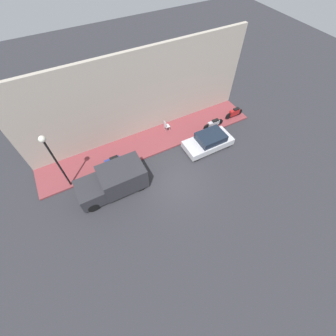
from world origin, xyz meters
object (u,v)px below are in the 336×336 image
object	(u,v)px
parked_car	(209,141)
cafe_chair	(166,126)
streetlamp	(51,153)
motorcycle_blue	(113,161)
motorcycle_red	(234,113)
delivery_van	(113,181)
scooter_silver	(214,123)

from	to	relation	value
parked_car	cafe_chair	distance (m)	3.78
streetlamp	cafe_chair	world-z (taller)	streetlamp
motorcycle_blue	motorcycle_red	xyz separation A→B (m)	(0.17, -11.33, 0.03)
delivery_van	streetlamp	distance (m)	4.07
motorcycle_blue	delivery_van	bearing A→B (deg)	162.77
scooter_silver	streetlamp	size ratio (longest dim) A/B	0.41
streetlamp	motorcycle_red	bearing A→B (deg)	-88.41
cafe_chair	parked_car	bearing A→B (deg)	-145.07
parked_car	motorcycle_blue	distance (m)	7.54
delivery_van	scooter_silver	bearing A→B (deg)	-78.76
delivery_van	cafe_chair	world-z (taller)	delivery_van
scooter_silver	parked_car	bearing A→B (deg)	134.97
scooter_silver	streetlamp	world-z (taller)	streetlamp
motorcycle_red	cafe_chair	xyz separation A→B (m)	(1.26, 6.14, 0.09)
parked_car	motorcycle_blue	world-z (taller)	parked_car
motorcycle_blue	streetlamp	size ratio (longest dim) A/B	0.45
motorcycle_blue	streetlamp	bearing A→B (deg)	94.04
scooter_silver	streetlamp	distance (m)	12.57
scooter_silver	cafe_chair	distance (m)	4.04
motorcycle_red	streetlamp	bearing A→B (deg)	91.59
delivery_van	motorcycle_red	xyz separation A→B (m)	(2.16, -11.95, -0.37)
motorcycle_blue	parked_car	bearing A→B (deg)	-102.76
scooter_silver	delivery_van	bearing A→B (deg)	101.24
motorcycle_blue	cafe_chair	xyz separation A→B (m)	(1.43, -5.19, 0.12)
parked_car	motorcycle_blue	size ratio (longest dim) A/B	1.82
parked_car	motorcycle_red	size ratio (longest dim) A/B	2.17
delivery_van	motorcycle_red	distance (m)	12.15
scooter_silver	cafe_chair	size ratio (longest dim) A/B	2.00
motorcycle_red	streetlamp	distance (m)	14.90
motorcycle_blue	scooter_silver	bearing A→B (deg)	-90.54
scooter_silver	streetlamp	bearing A→B (deg)	90.69
motorcycle_red	scooter_silver	size ratio (longest dim) A/B	0.92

